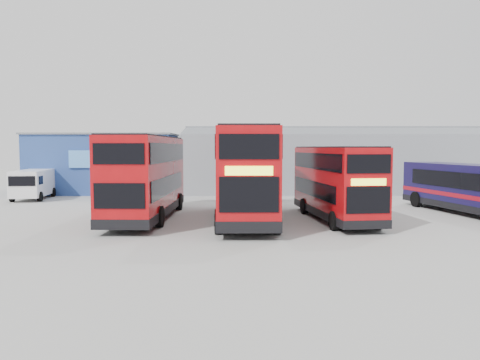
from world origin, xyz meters
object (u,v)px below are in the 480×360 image
maintenance_shed (349,162)px  double_decker_right (335,183)px  office_block (108,163)px  double_decker_left (146,178)px  panel_van (33,183)px  single_decker_blue (472,190)px  double_decker_centre (246,175)px

maintenance_shed → double_decker_right: 19.15m
office_block → maintenance_shed: maintenance_shed is taller
double_decker_left → panel_van: bearing=-41.6°
maintenance_shed → double_decker_right: (-5.13, -18.44, -0.62)m
office_block → panel_van: office_block is taller
double_decker_right → single_decker_blue: double_decker_right is taller
single_decker_blue → panel_van: single_decker_blue is taller
office_block → maintenance_shed: (22.00, 2.01, 0.02)m
maintenance_shed → single_decker_blue: (3.30, -16.52, -1.14)m
single_decker_blue → double_decker_centre: bearing=-2.0°
maintenance_shed → double_decker_right: maintenance_shed is taller
double_decker_centre → double_decker_left: bearing=174.2°
maintenance_shed → double_decker_centre: maintenance_shed is taller
double_decker_centre → single_decker_blue: 13.45m
double_decker_right → panel_van: bearing=147.5°
maintenance_shed → single_decker_blue: bearing=-78.7°
double_decker_right → panel_van: size_ratio=1.82×
single_decker_blue → maintenance_shed: bearing=-89.7°
double_decker_left → double_decker_centre: bearing=175.8°
double_decker_centre → panel_van: (-16.00, 10.35, -1.21)m
panel_van → office_block: bearing=51.1°
double_decker_centre → single_decker_blue: double_decker_centre is taller
double_decker_left → panel_van: (-10.54, 9.82, -1.02)m
maintenance_shed → panel_van: maintenance_shed is taller
double_decker_left → double_decker_right: (10.28, -0.34, -0.28)m
office_block → panel_van: 7.53m
double_decker_right → double_decker_centre: bearing=175.8°
double_decker_left → maintenance_shed: bearing=-129.1°
single_decker_blue → double_decker_right: bearing=1.8°
single_decker_blue → office_block: bearing=-40.9°
office_block → double_decker_left: 17.40m
maintenance_shed → panel_van: size_ratio=5.78×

